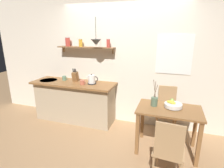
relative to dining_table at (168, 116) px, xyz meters
name	(u,v)px	position (x,y,z in m)	size (l,w,h in m)	color
ground_plane	(113,134)	(-1.01, 0.18, -0.63)	(14.00, 14.00, 0.00)	#A87F56
back_wall	(132,62)	(-0.80, 0.83, 0.72)	(6.80, 0.11, 2.70)	silver
kitchen_counter	(75,101)	(-2.01, 0.50, -0.17)	(1.83, 0.63, 0.89)	tan
wall_shelf	(83,45)	(-1.83, 0.67, 1.04)	(1.28, 0.20, 0.32)	brown
dining_table	(168,116)	(0.00, 0.00, 0.00)	(1.00, 0.62, 0.76)	brown
dining_chair_near	(169,149)	(0.03, -0.72, -0.11)	(0.42, 0.46, 0.93)	tan
dining_chair_far	(166,108)	(-0.05, 0.61, -0.12)	(0.41, 0.46, 0.93)	tan
fruit_bowl	(173,105)	(0.05, 0.06, 0.19)	(0.28, 0.28, 0.14)	silver
twig_vase	(154,101)	(-0.24, 0.04, 0.22)	(0.11, 0.11, 0.44)	#567056
electric_kettle	(92,80)	(-1.57, 0.49, 0.36)	(0.25, 0.18, 0.21)	black
knife_block	(75,76)	(-2.00, 0.56, 0.38)	(0.11, 0.15, 0.29)	brown
coffee_mug_by_sink	(64,78)	(-2.27, 0.56, 0.32)	(0.13, 0.09, 0.10)	slate
coffee_mug_spare	(82,82)	(-1.74, 0.39, 0.31)	(0.13, 0.09, 0.09)	#C6664C
pendant_lamp	(96,42)	(-1.44, 0.45, 1.12)	(0.20, 0.20, 0.52)	black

